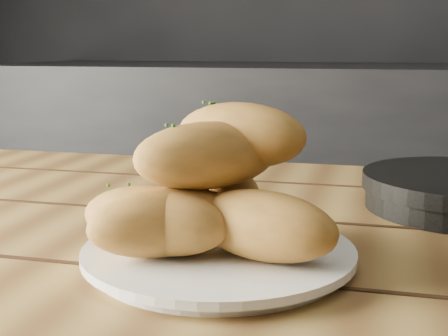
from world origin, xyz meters
TOP-DOWN VIEW (x-y plane):
  - table at (-0.41, 0.53)m, footprint 1.51×0.94m
  - plate at (-0.43, 0.46)m, footprint 0.26×0.26m
  - bread_rolls at (-0.44, 0.45)m, footprint 0.25×0.23m

SIDE VIEW (x-z plane):
  - table at x=-0.41m, z-range 0.28..1.03m
  - plate at x=-0.43m, z-range 0.75..0.77m
  - bread_rolls at x=-0.44m, z-range 0.75..0.89m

